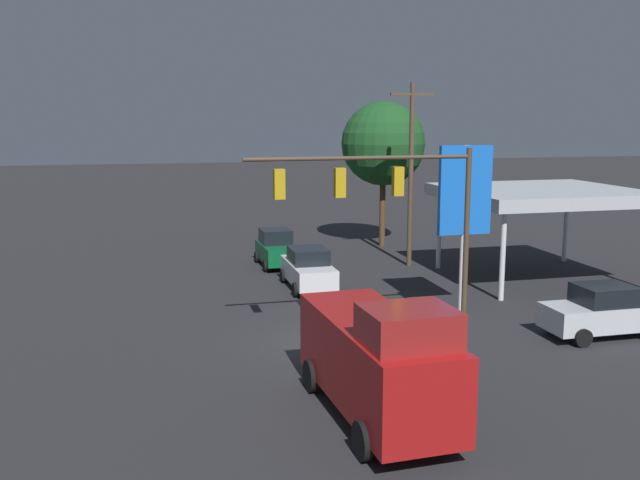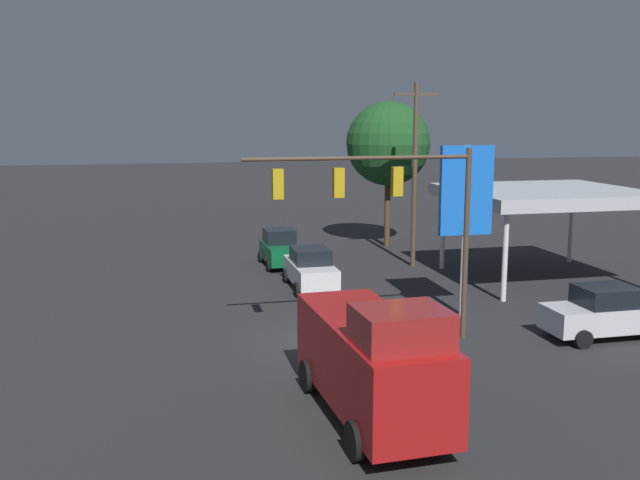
% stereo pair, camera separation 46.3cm
% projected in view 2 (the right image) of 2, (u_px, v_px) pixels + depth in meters
% --- Properties ---
extents(ground_plane, '(200.00, 200.00, 0.00)m').
position_uv_depth(ground_plane, '(333.00, 342.00, 25.59)').
color(ground_plane, '#262628').
extents(traffic_signal_assembly, '(8.10, 0.43, 6.90)m').
position_uv_depth(traffic_signal_assembly, '(386.00, 200.00, 24.53)').
color(traffic_signal_assembly, '#473828').
rests_on(traffic_signal_assembly, ground).
extents(utility_pole, '(2.40, 0.26, 9.71)m').
position_uv_depth(utility_pole, '(415.00, 171.00, 37.57)').
color(utility_pole, '#473828').
rests_on(utility_pole, ground).
extents(gas_station_canopy, '(8.75, 8.16, 4.52)m').
position_uv_depth(gas_station_canopy, '(544.00, 196.00, 34.67)').
color(gas_station_canopy, '#B2B7BC').
rests_on(gas_station_canopy, ground).
extents(price_sign, '(2.19, 0.27, 6.87)m').
position_uv_depth(price_sign, '(466.00, 198.00, 28.13)').
color(price_sign, silver).
rests_on(price_sign, ground).
extents(hatchback_crossing, '(2.03, 3.84, 1.97)m').
position_uv_depth(hatchback_crossing, '(280.00, 249.00, 38.36)').
color(hatchback_crossing, '#0C592D').
rests_on(hatchback_crossing, ground).
extents(sedan_far, '(4.40, 2.07, 1.93)m').
position_uv_depth(sedan_far, '(605.00, 313.00, 25.90)').
color(sedan_far, silver).
rests_on(sedan_far, ground).
extents(delivery_truck, '(2.81, 6.90, 3.58)m').
position_uv_depth(delivery_truck, '(372.00, 359.00, 18.74)').
color(delivery_truck, maroon).
rests_on(delivery_truck, ground).
extents(sedan_waiting, '(2.06, 4.40, 1.93)m').
position_uv_depth(sedan_waiting, '(311.00, 269.00, 33.33)').
color(sedan_waiting, silver).
rests_on(sedan_waiting, ground).
extents(street_tree, '(5.12, 5.12, 8.89)m').
position_uv_depth(street_tree, '(388.00, 144.00, 43.25)').
color(street_tree, '#4C331E').
rests_on(street_tree, ground).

